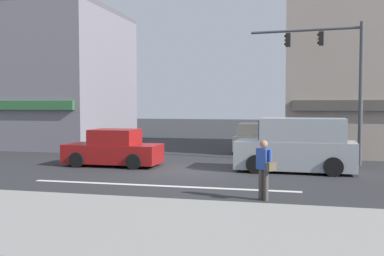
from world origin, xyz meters
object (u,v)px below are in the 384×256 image
at_px(utility_pole_far_right, 347,76).
at_px(sedan_crossing_leftbound, 253,139).
at_px(utility_pole_near_left, 67,74).
at_px(pedestrian_foreground_with_bag, 264,166).
at_px(van_waiting_far, 297,146).
at_px(traffic_light_mast, 337,69).
at_px(sedan_crossing_rightbound, 113,149).

bearing_deg(utility_pole_far_right, sedan_crossing_leftbound, -158.42).
distance_m(utility_pole_near_left, pedestrian_foreground_with_bag, 16.00).
distance_m(utility_pole_far_right, sedan_crossing_leftbound, 6.59).
distance_m(utility_pole_far_right, van_waiting_far, 10.20).
height_order(traffic_light_mast, sedan_crossing_rightbound, traffic_light_mast).
height_order(utility_pole_far_right, van_waiting_far, utility_pole_far_right).
relative_size(sedan_crossing_leftbound, pedestrian_foreground_with_bag, 2.47).
bearing_deg(utility_pole_near_left, pedestrian_foreground_with_bag, -41.73).
distance_m(van_waiting_far, pedestrian_foreground_with_bag, 5.70).
relative_size(van_waiting_far, pedestrian_foreground_with_bag, 2.79).
xyz_separation_m(utility_pole_near_left, utility_pole_far_right, (15.26, 4.51, -0.06)).
bearing_deg(van_waiting_far, traffic_light_mast, 57.45).
height_order(sedan_crossing_rightbound, pedestrian_foreground_with_bag, pedestrian_foreground_with_bag).
xyz_separation_m(utility_pole_far_right, pedestrian_foreground_with_bag, (-3.59, -14.92, -3.30)).
xyz_separation_m(utility_pole_near_left, traffic_light_mast, (14.21, -2.17, -0.14)).
bearing_deg(utility_pole_near_left, utility_pole_far_right, 16.46).
bearing_deg(pedestrian_foreground_with_bag, van_waiting_far, 81.16).
xyz_separation_m(utility_pole_near_left, sedan_crossing_rightbound, (4.83, -4.89, -3.60)).
xyz_separation_m(sedan_crossing_rightbound, pedestrian_foreground_with_bag, (6.85, -5.53, 0.24)).
bearing_deg(sedan_crossing_rightbound, van_waiting_far, 0.82).
height_order(utility_pole_near_left, sedan_crossing_leftbound, utility_pole_near_left).
distance_m(utility_pole_far_right, pedestrian_foreground_with_bag, 15.70).
xyz_separation_m(traffic_light_mast, pedestrian_foreground_with_bag, (-2.54, -8.24, -3.22)).
xyz_separation_m(utility_pole_far_right, van_waiting_far, (-2.71, -9.28, -3.25)).
distance_m(traffic_light_mast, van_waiting_far, 4.43).
relative_size(utility_pole_near_left, pedestrian_foreground_with_bag, 4.99).
relative_size(traffic_light_mast, van_waiting_far, 1.33).
xyz_separation_m(sedan_crossing_leftbound, pedestrian_foreground_with_bag, (1.58, -12.88, 0.24)).
bearing_deg(utility_pole_near_left, sedan_crossing_rightbound, -45.36).
distance_m(sedan_crossing_rightbound, pedestrian_foreground_with_bag, 8.80).
xyz_separation_m(van_waiting_far, pedestrian_foreground_with_bag, (-0.88, -5.64, -0.05)).
relative_size(sedan_crossing_rightbound, sedan_crossing_leftbound, 1.00).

